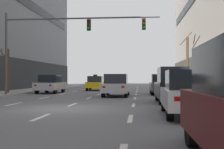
# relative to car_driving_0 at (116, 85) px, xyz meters

# --- Properties ---
(ground_plane) EXTENTS (120.00, 120.00, 0.00)m
(ground_plane) POSITION_rel_car_driving_0_xyz_m (-1.74, -9.10, -0.83)
(ground_plane) COLOR slate
(lane_stripe_l1_s4) EXTENTS (0.16, 2.00, 0.01)m
(lane_stripe_l1_s4) POSITION_rel_car_driving_0_xyz_m (-4.95, -7.10, -0.83)
(lane_stripe_l1_s4) COLOR silver
(lane_stripe_l1_s4) RESTS_ON ground
(lane_stripe_l1_s5) EXTENTS (0.16, 2.00, 0.01)m
(lane_stripe_l1_s5) POSITION_rel_car_driving_0_xyz_m (-4.95, -2.10, -0.83)
(lane_stripe_l1_s5) COLOR silver
(lane_stripe_l1_s5) RESTS_ON ground
(lane_stripe_l1_s6) EXTENTS (0.16, 2.00, 0.01)m
(lane_stripe_l1_s6) POSITION_rel_car_driving_0_xyz_m (-4.95, 2.90, -0.83)
(lane_stripe_l1_s6) COLOR silver
(lane_stripe_l1_s6) RESTS_ON ground
(lane_stripe_l1_s7) EXTENTS (0.16, 2.00, 0.01)m
(lane_stripe_l1_s7) POSITION_rel_car_driving_0_xyz_m (-4.95, 7.90, -0.83)
(lane_stripe_l1_s7) COLOR silver
(lane_stripe_l1_s7) RESTS_ON ground
(lane_stripe_l1_s8) EXTENTS (0.16, 2.00, 0.01)m
(lane_stripe_l1_s8) POSITION_rel_car_driving_0_xyz_m (-4.95, 12.90, -0.83)
(lane_stripe_l1_s8) COLOR silver
(lane_stripe_l1_s8) RESTS_ON ground
(lane_stripe_l1_s9) EXTENTS (0.16, 2.00, 0.01)m
(lane_stripe_l1_s9) POSITION_rel_car_driving_0_xyz_m (-4.95, 17.90, -0.83)
(lane_stripe_l1_s9) COLOR silver
(lane_stripe_l1_s9) RESTS_ON ground
(lane_stripe_l1_s10) EXTENTS (0.16, 2.00, 0.01)m
(lane_stripe_l1_s10) POSITION_rel_car_driving_0_xyz_m (-4.95, 22.90, -0.83)
(lane_stripe_l1_s10) COLOR silver
(lane_stripe_l1_s10) RESTS_ON ground
(lane_stripe_l2_s3) EXTENTS (0.16, 2.00, 0.01)m
(lane_stripe_l2_s3) POSITION_rel_car_driving_0_xyz_m (-1.74, -12.10, -0.83)
(lane_stripe_l2_s3) COLOR silver
(lane_stripe_l2_s3) RESTS_ON ground
(lane_stripe_l2_s4) EXTENTS (0.16, 2.00, 0.01)m
(lane_stripe_l2_s4) POSITION_rel_car_driving_0_xyz_m (-1.74, -7.10, -0.83)
(lane_stripe_l2_s4) COLOR silver
(lane_stripe_l2_s4) RESTS_ON ground
(lane_stripe_l2_s5) EXTENTS (0.16, 2.00, 0.01)m
(lane_stripe_l2_s5) POSITION_rel_car_driving_0_xyz_m (-1.74, -2.10, -0.83)
(lane_stripe_l2_s5) COLOR silver
(lane_stripe_l2_s5) RESTS_ON ground
(lane_stripe_l2_s6) EXTENTS (0.16, 2.00, 0.01)m
(lane_stripe_l2_s6) POSITION_rel_car_driving_0_xyz_m (-1.74, 2.90, -0.83)
(lane_stripe_l2_s6) COLOR silver
(lane_stripe_l2_s6) RESTS_ON ground
(lane_stripe_l2_s7) EXTENTS (0.16, 2.00, 0.01)m
(lane_stripe_l2_s7) POSITION_rel_car_driving_0_xyz_m (-1.74, 7.90, -0.83)
(lane_stripe_l2_s7) COLOR silver
(lane_stripe_l2_s7) RESTS_ON ground
(lane_stripe_l2_s8) EXTENTS (0.16, 2.00, 0.01)m
(lane_stripe_l2_s8) POSITION_rel_car_driving_0_xyz_m (-1.74, 12.90, -0.83)
(lane_stripe_l2_s8) COLOR silver
(lane_stripe_l2_s8) RESTS_ON ground
(lane_stripe_l2_s9) EXTENTS (0.16, 2.00, 0.01)m
(lane_stripe_l2_s9) POSITION_rel_car_driving_0_xyz_m (-1.74, 17.90, -0.83)
(lane_stripe_l2_s9) COLOR silver
(lane_stripe_l2_s9) RESTS_ON ground
(lane_stripe_l2_s10) EXTENTS (0.16, 2.00, 0.01)m
(lane_stripe_l2_s10) POSITION_rel_car_driving_0_xyz_m (-1.74, 22.90, -0.83)
(lane_stripe_l2_s10) COLOR silver
(lane_stripe_l2_s10) RESTS_ON ground
(lane_stripe_l3_s3) EXTENTS (0.16, 2.00, 0.01)m
(lane_stripe_l3_s3) POSITION_rel_car_driving_0_xyz_m (1.46, -12.10, -0.83)
(lane_stripe_l3_s3) COLOR silver
(lane_stripe_l3_s3) RESTS_ON ground
(lane_stripe_l3_s4) EXTENTS (0.16, 2.00, 0.01)m
(lane_stripe_l3_s4) POSITION_rel_car_driving_0_xyz_m (1.46, -7.10, -0.83)
(lane_stripe_l3_s4) COLOR silver
(lane_stripe_l3_s4) RESTS_ON ground
(lane_stripe_l3_s5) EXTENTS (0.16, 2.00, 0.01)m
(lane_stripe_l3_s5) POSITION_rel_car_driving_0_xyz_m (1.46, -2.10, -0.83)
(lane_stripe_l3_s5) COLOR silver
(lane_stripe_l3_s5) RESTS_ON ground
(lane_stripe_l3_s6) EXTENTS (0.16, 2.00, 0.01)m
(lane_stripe_l3_s6) POSITION_rel_car_driving_0_xyz_m (1.46, 2.90, -0.83)
(lane_stripe_l3_s6) COLOR silver
(lane_stripe_l3_s6) RESTS_ON ground
(lane_stripe_l3_s7) EXTENTS (0.16, 2.00, 0.01)m
(lane_stripe_l3_s7) POSITION_rel_car_driving_0_xyz_m (1.46, 7.90, -0.83)
(lane_stripe_l3_s7) COLOR silver
(lane_stripe_l3_s7) RESTS_ON ground
(lane_stripe_l3_s8) EXTENTS (0.16, 2.00, 0.01)m
(lane_stripe_l3_s8) POSITION_rel_car_driving_0_xyz_m (1.46, 12.90, -0.83)
(lane_stripe_l3_s8) COLOR silver
(lane_stripe_l3_s8) RESTS_ON ground
(lane_stripe_l3_s9) EXTENTS (0.16, 2.00, 0.01)m
(lane_stripe_l3_s9) POSITION_rel_car_driving_0_xyz_m (1.46, 17.90, -0.83)
(lane_stripe_l3_s9) COLOR silver
(lane_stripe_l3_s9) RESTS_ON ground
(lane_stripe_l3_s10) EXTENTS (0.16, 2.00, 0.01)m
(lane_stripe_l3_s10) POSITION_rel_car_driving_0_xyz_m (1.46, 22.90, -0.83)
(lane_stripe_l3_s10) COLOR silver
(lane_stripe_l3_s10) RESTS_ON ground
(car_driving_0) EXTENTS (1.94, 4.54, 1.70)m
(car_driving_0) POSITION_rel_car_driving_0_xyz_m (0.00, 0.00, 0.00)
(car_driving_0) COLOR black
(car_driving_0) RESTS_ON ground
(taxi_driving_1) EXTENTS (1.92, 4.33, 1.78)m
(taxi_driving_1) POSITION_rel_car_driving_0_xyz_m (-3.21, 10.62, -0.04)
(taxi_driving_1) COLOR black
(taxi_driving_1) RESTS_ON ground
(car_driving_2) EXTENTS (1.88, 4.48, 1.68)m
(car_driving_2) POSITION_rel_car_driving_0_xyz_m (-6.41, 4.12, -0.01)
(car_driving_2) COLOR black
(car_driving_2) RESTS_ON ground
(car_parked_1) EXTENTS (1.96, 4.55, 1.70)m
(car_parked_1) POSITION_rel_car_driving_0_xyz_m (3.61, -11.22, 0.00)
(car_parked_1) COLOR black
(car_parked_1) RESTS_ON ground
(car_parked_2) EXTENTS (1.80, 4.18, 2.01)m
(car_parked_2) POSITION_rel_car_driving_0_xyz_m (3.62, -5.46, 0.17)
(car_parked_2) COLOR black
(car_parked_2) RESTS_ON ground
(car_parked_3) EXTENTS (1.92, 4.57, 1.71)m
(car_parked_3) POSITION_rel_car_driving_0_xyz_m (3.62, 2.84, 0.01)
(car_parked_3) COLOR black
(car_parked_3) RESTS_ON ground
(traffic_signal_0) EXTENTS (11.92, 0.35, 6.31)m
(traffic_signal_0) POSITION_rel_car_driving_0_xyz_m (-4.25, -0.40, 3.91)
(traffic_signal_0) COLOR #4C4C51
(traffic_signal_0) RESTS_ON sidewalk_left
(street_tree_0) EXTENTS (1.33, 1.89, 4.32)m
(street_tree_0) POSITION_rel_car_driving_0_xyz_m (-9.59, 2.01, 1.35)
(street_tree_0) COLOR #4C3823
(street_tree_0) RESTS_ON sidewalk_left
(street_tree_3) EXTENTS (1.65, 1.68, 5.48)m
(street_tree_3) POSITION_rel_car_driving_0_xyz_m (6.08, 4.56, 1.95)
(street_tree_3) COLOR #4C3823
(street_tree_3) RESTS_ON sidewalk_right
(pedestrian_0) EXTENTS (0.31, 0.50, 1.54)m
(pedestrian_0) POSITION_rel_car_driving_0_xyz_m (6.46, -1.73, 0.18)
(pedestrian_0) COLOR black
(pedestrian_0) RESTS_ON sidewalk_right
(pedestrian_1) EXTENTS (0.34, 0.47, 1.71)m
(pedestrian_1) POSITION_rel_car_driving_0_xyz_m (6.15, 2.51, 0.30)
(pedestrian_1) COLOR brown
(pedestrian_1) RESTS_ON sidewalk_right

